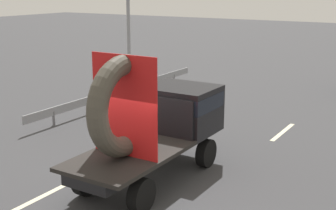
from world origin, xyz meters
TOP-DOWN VIEW (x-y plane):
  - ground_plane at (0.00, 0.00)m, footprint 120.00×120.00m
  - flatbed_truck at (0.14, 1.17)m, footprint 2.02×5.18m
  - traffic_light at (-6.21, 8.42)m, footprint 0.42×0.36m
  - guardrail at (-5.79, 7.41)m, footprint 0.10×11.75m
  - lane_dash_left_near at (-1.59, -1.07)m, footprint 0.16×2.88m
  - lane_dash_left_far at (-1.59, 6.45)m, footprint 0.16×2.39m
  - lane_dash_right_far at (1.87, 6.76)m, footprint 0.16×2.34m

SIDE VIEW (x-z plane):
  - ground_plane at x=0.00m, z-range 0.00..0.00m
  - lane_dash_left_near at x=-1.59m, z-range 0.00..0.01m
  - lane_dash_left_far at x=-1.59m, z-range 0.00..0.01m
  - lane_dash_right_far at x=1.87m, z-range 0.00..0.01m
  - guardrail at x=-5.79m, z-range 0.17..0.88m
  - flatbed_truck at x=0.14m, z-range -0.16..3.42m
  - traffic_light at x=-6.21m, z-range 0.86..6.41m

